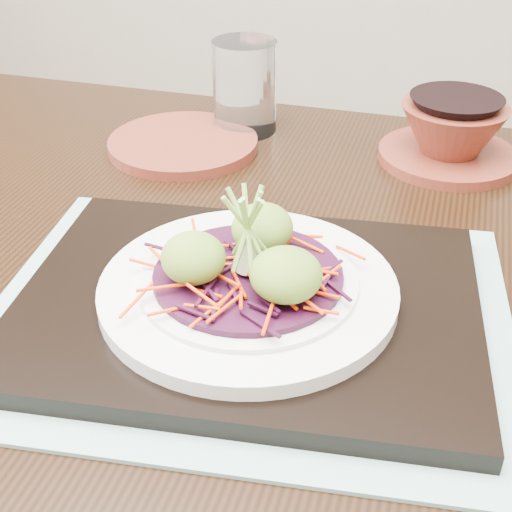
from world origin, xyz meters
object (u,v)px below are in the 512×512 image
(dining_table, at_px, (310,359))
(terracotta_bowl_set, at_px, (451,137))
(white_plate, at_px, (248,288))
(serving_tray, at_px, (248,304))
(terracotta_side_plate, at_px, (183,144))
(water_glass, at_px, (245,87))

(dining_table, bearing_deg, terracotta_bowl_set, 70.53)
(white_plate, bearing_deg, serving_tray, 90.00)
(white_plate, xyz_separation_m, terracotta_side_plate, (-0.18, 0.28, -0.02))
(serving_tray, height_order, water_glass, water_glass)
(white_plate, distance_m, water_glass, 0.38)
(terracotta_side_plate, bearing_deg, white_plate, -58.13)
(water_glass, bearing_deg, serving_tray, -70.93)
(serving_tray, relative_size, terracotta_bowl_set, 1.85)
(terracotta_bowl_set, bearing_deg, terracotta_side_plate, -168.22)
(dining_table, height_order, terracotta_side_plate, terracotta_side_plate)
(serving_tray, xyz_separation_m, water_glass, (-0.12, 0.36, 0.04))
(terracotta_bowl_set, bearing_deg, water_glass, 176.75)
(terracotta_bowl_set, bearing_deg, dining_table, -108.02)
(white_plate, bearing_deg, dining_table, 63.28)
(dining_table, height_order, serving_tray, serving_tray)
(white_plate, xyz_separation_m, water_glass, (-0.12, 0.36, 0.03))
(dining_table, xyz_separation_m, terracotta_side_plate, (-0.21, 0.21, 0.10))
(dining_table, height_order, white_plate, white_plate)
(water_glass, xyz_separation_m, terracotta_bowl_set, (0.25, -0.01, -0.03))
(serving_tray, relative_size, water_glass, 3.25)
(water_glass, height_order, terracotta_bowl_set, water_glass)
(water_glass, relative_size, terracotta_bowl_set, 0.57)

